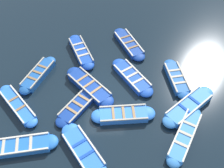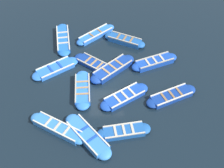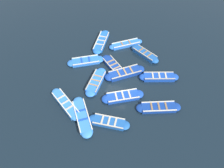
% 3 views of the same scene
% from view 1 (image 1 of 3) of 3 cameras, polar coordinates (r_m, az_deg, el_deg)
% --- Properties ---
extents(ground_plane, '(120.00, 120.00, 0.00)m').
position_cam_1_polar(ground_plane, '(15.29, -1.84, -2.32)').
color(ground_plane, black).
extents(boat_alongside, '(3.71, 2.58, 0.44)m').
position_cam_1_polar(boat_alongside, '(14.07, 15.55, -10.76)').
color(boat_alongside, '#3884E0').
rests_on(boat_alongside, ground).
extents(boat_near_quay, '(1.39, 4.06, 0.40)m').
position_cam_1_polar(boat_near_quay, '(14.11, -19.78, -12.66)').
color(boat_near_quay, blue).
rests_on(boat_near_quay, ground).
extents(boat_stern_in, '(3.14, 3.55, 0.45)m').
position_cam_1_polar(boat_stern_in, '(15.15, 16.34, -4.69)').
color(boat_stern_in, '#3884E0').
rests_on(boat_stern_in, ground).
extents(boat_end_of_row, '(3.32, 2.09, 0.47)m').
position_cam_1_polar(boat_end_of_row, '(16.65, -15.75, 1.98)').
color(boat_end_of_row, '#1E59AD').
rests_on(boat_end_of_row, ground).
extents(boat_tucked, '(3.45, 2.72, 0.37)m').
position_cam_1_polar(boat_tucked, '(13.32, -6.27, -14.12)').
color(boat_tucked, blue).
rests_on(boat_tucked, ground).
extents(boat_inner_gap, '(3.17, 2.65, 0.35)m').
position_cam_1_polar(boat_inner_gap, '(14.75, -7.35, -4.68)').
color(boat_inner_gap, navy).
rests_on(boat_inner_gap, ground).
extents(boat_centre, '(3.63, 2.26, 0.39)m').
position_cam_1_polar(boat_centre, '(18.15, 3.69, 8.72)').
color(boat_centre, navy).
rests_on(boat_centre, ground).
extents(boat_drifting, '(3.47, 3.23, 0.46)m').
position_cam_1_polar(boat_drifting, '(15.48, -4.96, -0.47)').
color(boat_drifting, navy).
rests_on(boat_drifting, ground).
extents(boat_outer_right, '(3.33, 1.31, 0.40)m').
position_cam_1_polar(boat_outer_right, '(16.35, 13.87, 1.23)').
color(boat_outer_right, '#1E59AD').
rests_on(boat_outer_right, ground).
extents(boat_mid_row, '(3.59, 2.07, 0.45)m').
position_cam_1_polar(boat_mid_row, '(17.62, -6.74, 7.04)').
color(boat_mid_row, '#1947B7').
rests_on(boat_mid_row, ground).
extents(boat_broadside, '(3.49, 2.69, 0.40)m').
position_cam_1_polar(boat_broadside, '(15.99, 4.37, 1.56)').
color(boat_broadside, '#1947B7').
rests_on(boat_broadside, ground).
extents(boat_outer_left, '(3.21, 2.87, 0.39)m').
position_cam_1_polar(boat_outer_left, '(15.54, -19.83, -4.36)').
color(boat_outer_left, blue).
rests_on(boat_outer_left, ground).
extents(boat_bow_out, '(1.11, 3.54, 0.43)m').
position_cam_1_polar(boat_bow_out, '(14.26, 2.48, -6.68)').
color(boat_bow_out, blue).
rests_on(boat_bow_out, ground).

